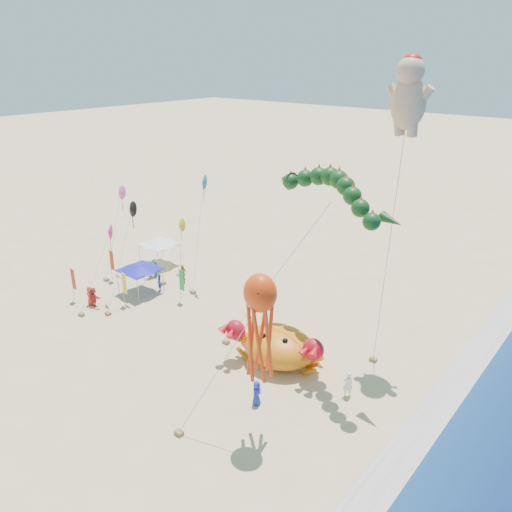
{
  "coord_description": "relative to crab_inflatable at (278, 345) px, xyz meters",
  "views": [
    {
      "loc": [
        19.24,
        -23.56,
        20.04
      ],
      "look_at": [
        -2.0,
        2.0,
        6.5
      ],
      "focal_mm": 35.0,
      "sensor_mm": 36.0,
      "label": 1
    }
  ],
  "objects": [
    {
      "name": "feather_flags",
      "position": [
        -16.59,
        -0.68,
        0.64
      ],
      "size": [
        8.84,
        5.85,
        3.2
      ],
      "color": "gray",
      "rests_on": "ground"
    },
    {
      "name": "cherub_kite",
      "position": [
        4.72,
        6.28,
        16.4
      ],
      "size": [
        2.16,
        3.02,
        20.05
      ],
      "color": "#DBA885",
      "rests_on": "ground"
    },
    {
      "name": "canopy_blue",
      "position": [
        -16.13,
        0.88,
        1.07
      ],
      "size": [
        3.37,
        3.37,
        2.71
      ],
      "color": "gray",
      "rests_on": "ground"
    },
    {
      "name": "canopy_white",
      "position": [
        -19.77,
        6.16,
        1.07
      ],
      "size": [
        3.45,
        3.45,
        2.71
      ],
      "color": "gray",
      "rests_on": "ground"
    },
    {
      "name": "small_kites",
      "position": [
        -16.64,
        2.67,
        5.22
      ],
      "size": [
        10.16,
        11.37,
        10.43
      ],
      "color": "#EA4EB5",
      "rests_on": "ground"
    },
    {
      "name": "octopus_kite",
      "position": [
        3.3,
        -6.04,
        5.84
      ],
      "size": [
        4.42,
        4.22,
        9.78
      ],
      "color": "#F03D0C",
      "rests_on": "ground"
    },
    {
      "name": "foam_strip",
      "position": [
        10.44,
        -0.09,
        -1.37
      ],
      "size": [
        320.0,
        320.0,
        0.0
      ],
      "primitive_type": "plane",
      "color": "silver",
      "rests_on": "ground"
    },
    {
      "name": "crab_inflatable",
      "position": [
        0.0,
        0.0,
        0.0
      ],
      "size": [
        7.11,
        5.52,
        3.12
      ],
      "color": "orange",
      "rests_on": "ground"
    },
    {
      "name": "dragon_kite",
      "position": [
        2.06,
        2.2,
        10.58
      ],
      "size": [
        11.79,
        5.18,
        13.08
      ],
      "color": "#0E3613",
      "rests_on": "ground"
    },
    {
      "name": "ground",
      "position": [
        -1.56,
        -0.09,
        -1.37
      ],
      "size": [
        320.0,
        320.0,
        0.0
      ],
      "primitive_type": "plane",
      "color": "#D1B784",
      "rests_on": "ground"
    },
    {
      "name": "beachgoers",
      "position": [
        -13.67,
        0.6,
        -0.49
      ],
      "size": [
        24.51,
        10.06,
        1.87
      ],
      "color": "white",
      "rests_on": "ground"
    }
  ]
}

